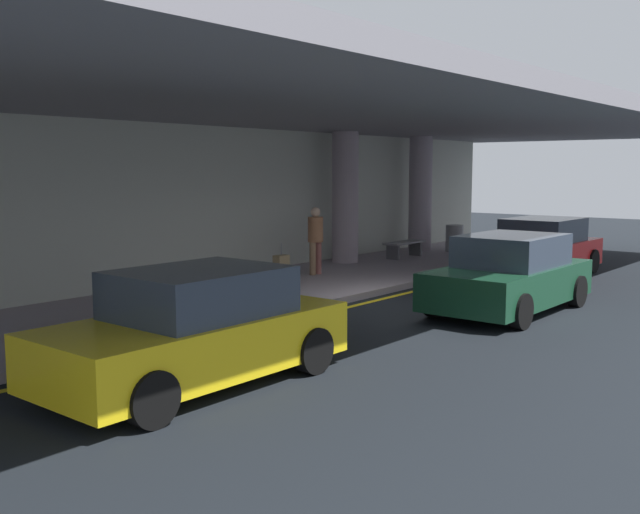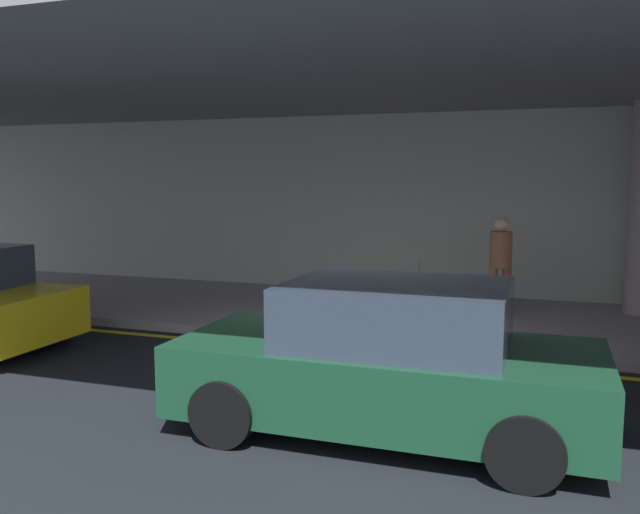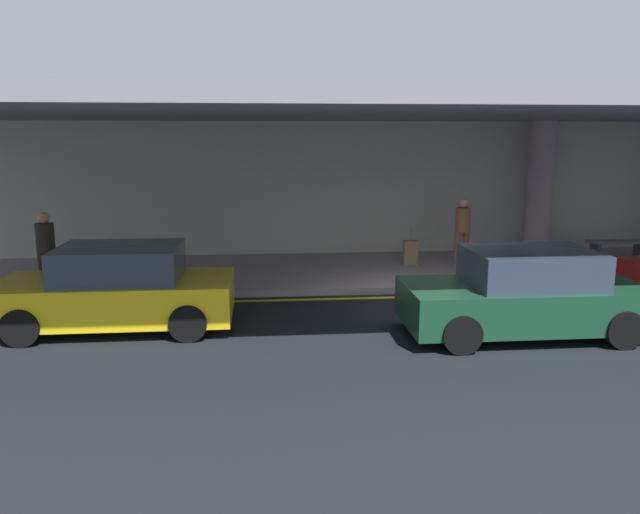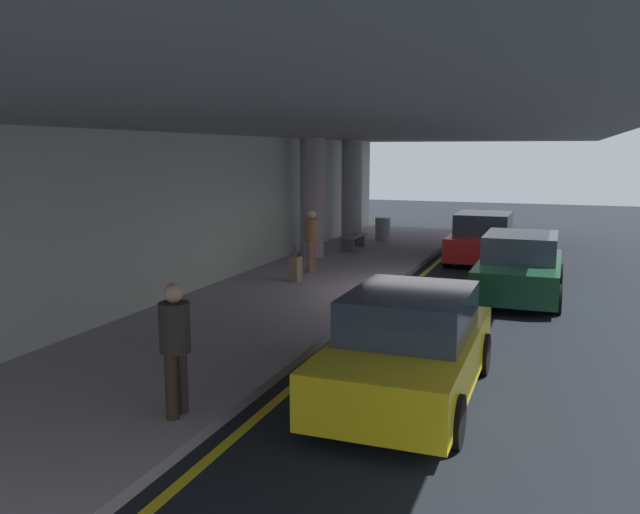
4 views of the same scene
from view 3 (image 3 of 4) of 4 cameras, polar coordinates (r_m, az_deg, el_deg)
ground_plane at (r=12.91m, az=10.93°, el=-4.41°), size 60.00×60.00×0.00m
sidewalk at (r=15.80m, az=7.82°, el=-1.18°), size 26.00×4.20×0.15m
lane_stripe_yellow at (r=13.57m, az=10.09°, el=-3.60°), size 26.00×0.14×0.01m
support_column_far_left at (r=18.08m, az=19.52°, el=5.92°), size 0.74×0.74×3.65m
ceiling_overhang at (r=14.98m, az=8.67°, el=13.05°), size 28.00×13.20×0.30m
terminal_back_wall at (r=17.71m, az=6.33°, el=6.14°), size 26.00×0.30×3.80m
car_dark_green at (r=11.25m, az=18.31°, el=-3.32°), size 4.10×1.92×1.50m
car_yellow_taxi at (r=11.61m, az=-18.15°, el=-2.87°), size 4.10×1.92×1.50m
traveler_with_luggage at (r=16.43m, az=12.98°, el=2.79°), size 0.38×0.38×1.68m
person_waiting_for_ride at (r=14.39m, az=-23.91°, el=0.97°), size 0.38×0.38×1.68m
suitcase_upright_primary at (r=16.06m, az=8.32°, el=0.41°), size 0.36×0.22×0.90m
bench_metal at (r=18.54m, az=25.69°, el=0.97°), size 1.60×0.50×0.48m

